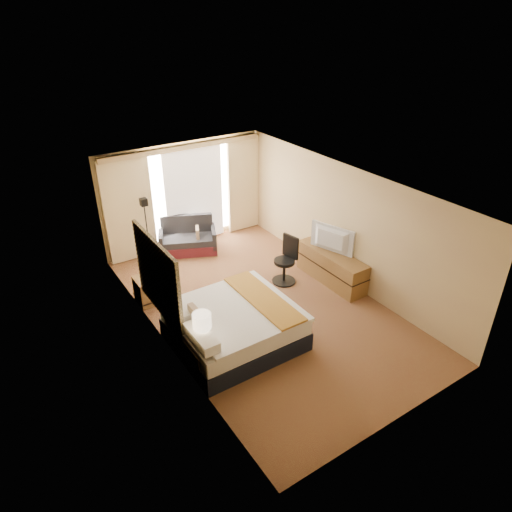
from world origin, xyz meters
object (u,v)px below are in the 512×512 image
lamp_right (146,257)px  desk_chair (286,262)px  bed (234,326)px  loveseat (188,240)px  floor_lamp (146,218)px  lamp_left (202,321)px  nightstand_left (204,359)px  television (330,240)px  media_dresser (331,267)px  nightstand_right (148,290)px

lamp_right → desk_chair: bearing=-17.5°
bed → lamp_right: lamp_right is taller
loveseat → bed: bearing=-79.1°
floor_lamp → desk_chair: 3.34m
lamp_left → nightstand_left: bearing=-136.6°
bed → television: size_ratio=2.03×
desk_chair → lamp_left: 3.31m
bed → lamp_left: bearing=-154.0°
media_dresser → nightstand_right: bearing=158.6°
bed → television: 3.00m
lamp_right → loveseat: bearing=44.3°
nightstand_left → television: bearing=17.1°
loveseat → media_dresser: bearing=-32.1°
desk_chair → floor_lamp: bearing=121.0°
nightstand_right → floor_lamp: floor_lamp is taller
television → bed: bearing=86.3°
nightstand_left → lamp_left: bearing=43.4°
television → nightstand_right: bearing=51.3°
media_dresser → desk_chair: 1.01m
floor_lamp → lamp_left: bearing=-99.1°
bed → nightstand_left: bearing=-153.7°
lamp_right → nightstand_left: bearing=-91.0°
loveseat → desk_chair: size_ratio=1.46×
bed → lamp_left: lamp_left is taller
nightstand_right → television: television is taller
nightstand_left → lamp_left: size_ratio=0.87×
bed → lamp_left: (-0.80, -0.39, 0.67)m
nightstand_right → bed: bearing=-68.9°
lamp_right → television: television is taller
desk_chair → lamp_left: bearing=-162.2°
floor_lamp → lamp_left: size_ratio=2.58×
loveseat → television: 3.63m
bed → lamp_left: size_ratio=3.31×
floor_lamp → television: 4.17m
nightstand_right → loveseat: size_ratio=0.35×
lamp_left → lamp_right: (0.03, 2.48, -0.00)m
bed → floor_lamp: size_ratio=1.28×
desk_chair → loveseat: bearing=104.0°
nightstand_right → desk_chair: desk_chair is taller
bed → nightstand_right: bearing=111.1°
lamp_left → lamp_right: bearing=89.3°
media_dresser → bed: size_ratio=0.86×
loveseat → television: television is taller
media_dresser → bed: bearing=-167.3°
loveseat → lamp_right: size_ratio=2.49×
lamp_right → bed: bearing=-69.8°
nightstand_left → bed: size_ratio=0.26×
nightstand_left → nightstand_right: 2.50m
nightstand_left → desk_chair: desk_chair is taller
nightstand_right → lamp_left: bearing=-89.7°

